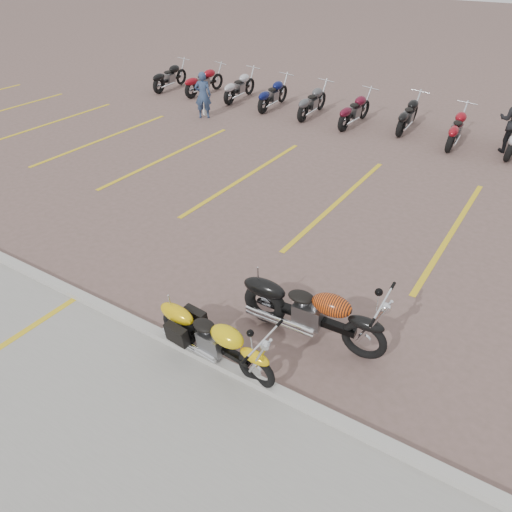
{
  "coord_description": "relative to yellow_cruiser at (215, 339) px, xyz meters",
  "views": [
    {
      "loc": [
        4.18,
        -6.21,
        5.45
      ],
      "look_at": [
        0.26,
        -0.11,
        0.75
      ],
      "focal_mm": 35.0,
      "sensor_mm": 36.0,
      "label": 1
    }
  ],
  "objects": [
    {
      "name": "concrete_apron",
      "position": [
        -0.7,
        -2.58,
        -0.43
      ],
      "size": [
        60.0,
        5.0,
        0.01
      ],
      "primitive_type": "cube",
      "color": "#9E9B93",
      "rests_on": "ground"
    },
    {
      "name": "bollard",
      "position": [
        -7.61,
        9.64,
        0.06
      ],
      "size": [
        0.2,
        0.2,
        1.0
      ],
      "primitive_type": "cube",
      "rotation": [
        0.0,
        0.0,
        -0.42
      ],
      "color": "silver",
      "rests_on": "ground"
    },
    {
      "name": "yellow_cruiser",
      "position": [
        0.0,
        0.0,
        0.0
      ],
      "size": [
        2.14,
        0.37,
        0.88
      ],
      "rotation": [
        0.13,
        0.0,
        -0.09
      ],
      "color": "black",
      "rests_on": "ground"
    },
    {
      "name": "parking_stripes",
      "position": [
        -0.7,
        5.92,
        -0.43
      ],
      "size": [
        38.0,
        5.5,
        0.01
      ],
      "primitive_type": null,
      "color": "gold",
      "rests_on": "ground"
    },
    {
      "name": "bg_bike_row",
      "position": [
        -1.9,
        11.67,
        0.11
      ],
      "size": [
        18.82,
        2.01,
        1.1
      ],
      "color": "black",
      "rests_on": "ground"
    },
    {
      "name": "person_a",
      "position": [
        -7.46,
        9.35,
        0.34
      ],
      "size": [
        0.68,
        0.61,
        1.56
      ],
      "primitive_type": "imported",
      "rotation": [
        0.0,
        0.0,
        3.69
      ],
      "color": "navy",
      "rests_on": "ground"
    },
    {
      "name": "ground",
      "position": [
        -0.7,
        1.92,
        -0.44
      ],
      "size": [
        100.0,
        100.0,
        0.0
      ],
      "primitive_type": "plane",
      "color": "#755853",
      "rests_on": "ground"
    },
    {
      "name": "curb",
      "position": [
        -0.7,
        -0.08,
        -0.38
      ],
      "size": [
        60.0,
        0.18,
        0.12
      ],
      "primitive_type": "cube",
      "color": "#ADAAA3",
      "rests_on": "ground"
    },
    {
      "name": "flame_cruiser",
      "position": [
        0.92,
        1.23,
        0.06
      ],
      "size": [
        2.43,
        0.37,
        1.0
      ],
      "rotation": [
        0.07,
        0.0,
        0.04
      ],
      "color": "black",
      "rests_on": "ground"
    }
  ]
}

